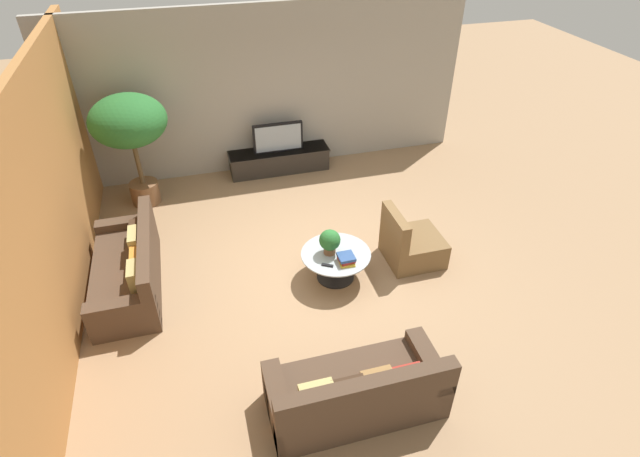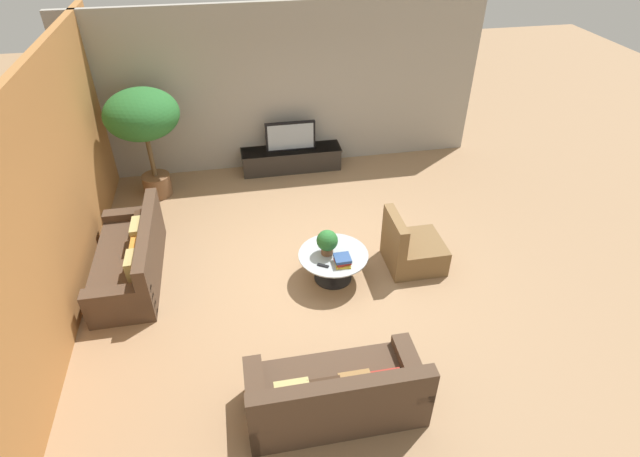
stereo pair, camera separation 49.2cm
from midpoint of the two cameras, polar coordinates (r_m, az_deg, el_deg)
The scene contains 13 objects.
ground_plane at distance 7.42m, azimuth 1.33°, elevation -4.17°, with size 24.00×24.00×0.00m, color #9E7A56.
back_wall_stone at distance 9.47m, azimuth -2.73°, elevation 15.66°, with size 7.40×0.12×3.00m, color #A39E93.
side_wall_left at distance 6.92m, azimuth -26.40°, elevation 3.60°, with size 0.12×7.40×3.00m, color #B2753D.
media_console at distance 9.71m, azimuth -1.84°, elevation 7.95°, with size 1.91×0.50×0.42m.
television at distance 9.50m, azimuth -1.89°, elevation 10.46°, with size 0.93×0.13×0.55m.
coffee_table at distance 7.01m, azimuth 3.54°, elevation -3.81°, with size 0.98×0.98×0.43m.
couch_by_wall at distance 7.45m, azimuth -18.99°, elevation -3.45°, with size 0.84×2.00×0.84m.
couch_near_entry at distance 5.53m, azimuth 4.52°, elevation -18.46°, with size 1.86×0.84×0.84m.
armchair_wicker at distance 7.42m, azimuth 12.25°, elevation -2.38°, with size 0.80×0.76×0.86m.
potted_palm_tall at distance 8.75m, azimuth -18.07°, elevation 11.72°, with size 1.22×1.22×1.94m.
potted_plant_tabletop at distance 6.82m, azimuth 2.90°, elevation -1.54°, with size 0.30×0.30×0.37m.
book_stack at distance 6.75m, azimuth 4.68°, elevation -3.70°, with size 0.22×0.25×0.11m.
remote_black at distance 6.72m, azimuth 2.45°, elevation -4.31°, with size 0.04×0.16×0.02m, color black.
Camera 2 is at (-0.98, -5.59, 4.78)m, focal length 28.00 mm.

